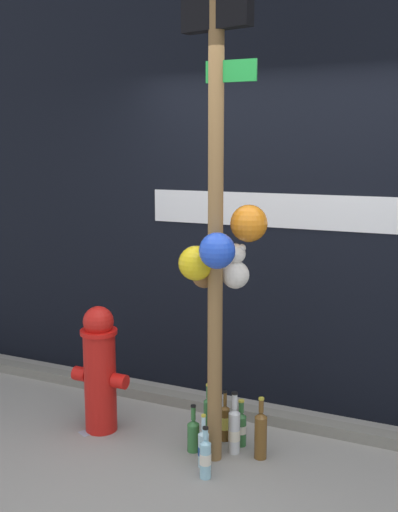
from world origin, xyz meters
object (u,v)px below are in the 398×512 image
object	(u,v)px
bottle_0	(241,427)
fire_hydrant	(100,368)
bottle_2	(205,457)
bottle_1	(208,417)
bottle_5	(234,429)
bottle_3	(193,434)
bottle_7	(213,432)
bottle_4	(225,422)
memorial_post	(219,207)
bottle_6	(261,434)
bottle_8	(204,448)

from	to	relation	value
bottle_0	fire_hydrant	bearing A→B (deg)	-168.71
bottle_0	bottle_2	bearing A→B (deg)	-96.11
bottle_1	bottle_5	bearing A→B (deg)	-22.73
bottle_3	bottle_7	world-z (taller)	bottle_7
fire_hydrant	bottle_4	bearing A→B (deg)	14.27
bottle_5	fire_hydrant	bearing A→B (deg)	-174.88
fire_hydrant	bottle_0	xyz separation A→B (m)	(0.96, 0.19, -0.32)
bottle_4	memorial_post	bearing A→B (deg)	-77.87
bottle_1	bottle_5	world-z (taller)	bottle_5
bottle_0	bottle_6	xyz separation A→B (m)	(0.17, -0.10, 0.04)
fire_hydrant	bottle_1	world-z (taller)	fire_hydrant
fire_hydrant	bottle_6	xyz separation A→B (m)	(1.14, 0.09, -0.28)
bottle_1	bottle_3	bearing A→B (deg)	-96.87
memorial_post	bottle_1	size ratio (longest dim) A/B	7.50
bottle_7	bottle_8	world-z (taller)	bottle_8
bottle_5	bottle_8	distance (m)	0.27
bottle_7	memorial_post	bearing A→B (deg)	-47.10
memorial_post	bottle_7	world-z (taller)	memorial_post
fire_hydrant	bottle_0	bearing A→B (deg)	11.29
bottle_3	bottle_5	world-z (taller)	bottle_5
bottle_2	bottle_3	world-z (taller)	bottle_2
fire_hydrant	bottle_5	distance (m)	1.01
bottle_3	bottle_8	bearing A→B (deg)	-46.94
memorial_post	bottle_6	world-z (taller)	memorial_post
bottle_1	bottle_8	bearing A→B (deg)	-70.81
bottle_5	bottle_6	xyz separation A→B (m)	(0.18, 0.00, 0.01)
memorial_post	fire_hydrant	world-z (taller)	memorial_post
bottle_0	bottle_4	size ratio (longest dim) A/B	0.90
memorial_post	bottle_5	xyz separation A→B (m)	(0.07, 0.11, -1.44)
fire_hydrant	bottle_2	size ratio (longest dim) A/B	2.75
bottle_7	bottle_8	distance (m)	0.20
bottle_6	bottle_0	bearing A→B (deg)	149.16
memorial_post	bottle_0	distance (m)	1.49
memorial_post	bottle_8	bearing A→B (deg)	-106.96
bottle_0	bottle_2	world-z (taller)	bottle_2
memorial_post	bottle_2	bearing A→B (deg)	-84.74
bottle_2	bottle_3	distance (m)	0.33
bottle_0	bottle_3	world-z (taller)	bottle_0
bottle_2	bottle_7	xyz separation A→B (m)	(-0.08, 0.31, 0.00)
memorial_post	fire_hydrant	bearing A→B (deg)	178.46
bottle_1	bottle_2	bearing A→B (deg)	-68.10
bottle_5	bottle_1	bearing A→B (deg)	157.27
memorial_post	bottle_3	xyz separation A→B (m)	(-0.18, 0.02, -1.48)
fire_hydrant	bottle_6	bearing A→B (deg)	4.55
bottle_3	bottle_8	distance (m)	0.20
bottle_2	bottle_4	xyz separation A→B (m)	(-0.07, 0.48, 0.00)
memorial_post	bottle_0	bearing A→B (deg)	71.65
fire_hydrant	bottle_5	xyz separation A→B (m)	(0.96, 0.09, -0.29)
bottle_0	bottle_7	xyz separation A→B (m)	(-0.13, -0.15, 0.01)
bottle_4	bottle_8	xyz separation A→B (m)	(0.01, -0.37, -0.01)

